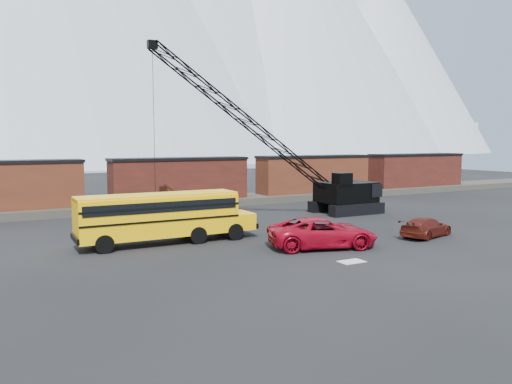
% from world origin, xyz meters
% --- Properties ---
extents(ground, '(160.00, 160.00, 0.00)m').
position_xyz_m(ground, '(0.00, 0.00, 0.00)').
color(ground, black).
rests_on(ground, ground).
extents(gravel_berm, '(120.00, 5.00, 0.70)m').
position_xyz_m(gravel_berm, '(0.00, 22.00, 0.35)').
color(gravel_berm, '#4D483F').
rests_on(gravel_berm, ground).
extents(boxcar_mid, '(13.70, 3.10, 4.17)m').
position_xyz_m(boxcar_mid, '(0.00, 22.00, 2.76)').
color(boxcar_mid, '#4D1C15').
rests_on(boxcar_mid, gravel_berm).
extents(boxcar_east_near, '(13.70, 3.10, 4.17)m').
position_xyz_m(boxcar_east_near, '(16.00, 22.00, 2.76)').
color(boxcar_east_near, '#4B2015').
rests_on(boxcar_east_near, gravel_berm).
extents(boxcar_east_far, '(13.70, 3.10, 4.17)m').
position_xyz_m(boxcar_east_far, '(32.00, 22.00, 2.76)').
color(boxcar_east_far, '#4D1C15').
rests_on(boxcar_east_far, gravel_berm).
extents(snow_patch, '(1.40, 0.90, 0.02)m').
position_xyz_m(snow_patch, '(0.50, -4.00, 0.01)').
color(snow_patch, silver).
rests_on(snow_patch, ground).
extents(school_bus, '(11.65, 2.65, 3.19)m').
position_xyz_m(school_bus, '(-6.93, 5.48, 1.79)').
color(school_bus, '#FFB905').
rests_on(school_bus, ground).
extents(red_pickup, '(7.25, 4.86, 1.85)m').
position_xyz_m(red_pickup, '(1.23, -0.30, 0.92)').
color(red_pickup, '#A2071B').
rests_on(red_pickup, ground).
extents(maroon_suv, '(4.93, 3.03, 1.33)m').
position_xyz_m(maroon_suv, '(9.43, -0.84, 0.67)').
color(maroon_suv, '#4D140D').
rests_on(maroon_suv, ground).
extents(crawler_crane, '(20.79, 4.20, 13.95)m').
position_xyz_m(crawler_crane, '(3.79, 11.17, 6.87)').
color(crawler_crane, black).
rests_on(crawler_crane, ground).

